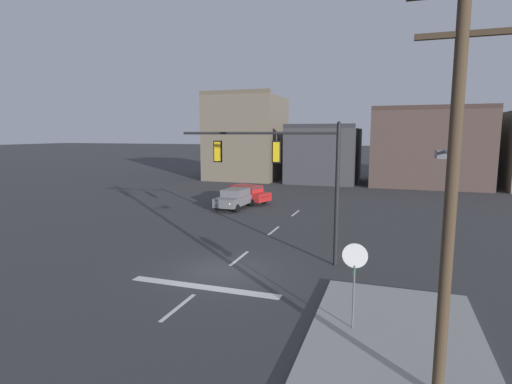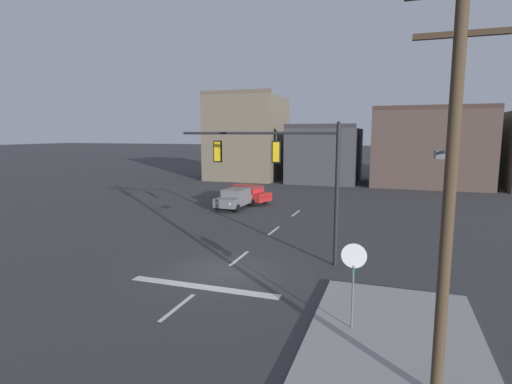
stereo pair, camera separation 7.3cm
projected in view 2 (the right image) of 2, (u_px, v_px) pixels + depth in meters
ground_plane at (223, 271)px, 18.00m from camera, size 400.00×400.00×0.00m
sidewalk_near_corner at (394, 339)px, 11.91m from camera, size 5.00×8.00×0.15m
stop_bar_paint at (203, 287)px, 16.13m from camera, size 6.40×0.50×0.01m
lane_centreline at (239, 258)px, 19.87m from camera, size 0.16×26.40×0.01m
signal_mast_near_side at (290, 168)px, 18.58m from camera, size 7.30×1.20×6.62m
stop_sign at (354, 266)px, 12.14m from camera, size 0.76×0.64×2.83m
car_lot_nearside at (246, 194)px, 35.45m from camera, size 4.75×3.18×1.61m
car_lot_middle at (236, 198)px, 33.04m from camera, size 2.15×4.55×1.61m
utility_pole at (450, 180)px, 8.61m from camera, size 2.20×2.28×9.45m
building_row at (389, 147)px, 48.96m from camera, size 45.59×11.38×11.40m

